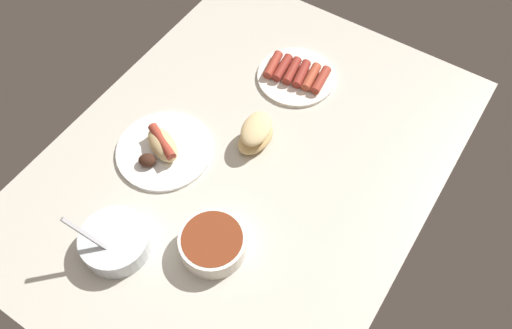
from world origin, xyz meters
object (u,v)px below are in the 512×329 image
at_px(plate_sausages, 296,75).
at_px(plate_hotdog_assembled, 163,148).
at_px(bowl_chili, 213,243).
at_px(bread_stack, 256,134).
at_px(bowl_coleslaw, 115,241).

distance_m(plate_sausages, plate_hotdog_assembled, 0.43).
bearing_deg(bowl_chili, bread_stack, -164.90).
bearing_deg(bowl_chili, plate_hotdog_assembled, -119.37).
bearing_deg(bowl_chili, bowl_coleslaw, -58.17).
relative_size(bowl_chili, bread_stack, 1.21).
height_order(plate_sausages, plate_hotdog_assembled, plate_hotdog_assembled).
distance_m(bread_stack, plate_sausages, 0.25).
bearing_deg(bread_stack, plate_sausages, -174.08).
bearing_deg(bowl_coleslaw, bread_stack, 166.03).
bearing_deg(bowl_chili, plate_sausages, -168.95).
bearing_deg(bowl_coleslaw, plate_sausages, 173.28).
relative_size(plate_sausages, bowl_coleslaw, 1.39).
bearing_deg(bowl_coleslaw, plate_hotdog_assembled, -163.86).
relative_size(bowl_chili, plate_hotdog_assembled, 0.62).
height_order(bowl_chili, bowl_coleslaw, bowl_coleslaw).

